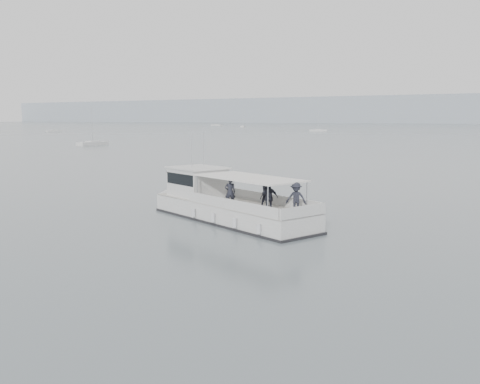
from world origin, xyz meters
The scene contains 3 objects.
ground centered at (0.00, 0.00, 0.00)m, with size 1400.00×1400.00×0.00m, color slate.
tour_boat centered at (-6.00, 2.62, 0.84)m, with size 11.92×6.56×5.10m.
moored_fleet centered at (-40.06, 203.55, 0.36)m, with size 428.48×253.20×11.29m.
Camera 1 is at (9.64, -21.43, 5.43)m, focal length 40.00 mm.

